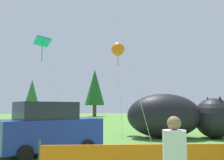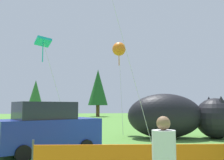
{
  "view_description": "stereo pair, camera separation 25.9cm",
  "coord_description": "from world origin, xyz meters",
  "px_view_note": "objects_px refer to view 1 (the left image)",
  "views": [
    {
      "loc": [
        -2.99,
        -8.37,
        1.97
      ],
      "look_at": [
        0.34,
        5.37,
        3.46
      ],
      "focal_mm": 40.0,
      "sensor_mm": 36.0,
      "label": 1
    },
    {
      "loc": [
        -2.74,
        -8.43,
        1.97
      ],
      "look_at": [
        0.34,
        5.37,
        3.46
      ],
      "focal_mm": 40.0,
      "sensor_mm": 36.0,
      "label": 2
    }
  ],
  "objects_px": {
    "parked_car": "(49,129)",
    "kite_teal_diamond": "(43,43)",
    "inflatable_cat": "(178,117)",
    "kite_orange_flower": "(118,49)"
  },
  "relations": [
    {
      "from": "inflatable_cat",
      "to": "parked_car",
      "type": "bearing_deg",
      "value": -141.84
    },
    {
      "from": "inflatable_cat",
      "to": "kite_teal_diamond",
      "type": "distance_m",
      "value": 9.66
    },
    {
      "from": "parked_car",
      "to": "kite_orange_flower",
      "type": "xyz_separation_m",
      "value": [
        4.99,
        7.5,
        5.33
      ]
    },
    {
      "from": "parked_car",
      "to": "kite_teal_diamond",
      "type": "height_order",
      "value": "kite_teal_diamond"
    },
    {
      "from": "parked_car",
      "to": "kite_orange_flower",
      "type": "height_order",
      "value": "kite_orange_flower"
    },
    {
      "from": "inflatable_cat",
      "to": "kite_orange_flower",
      "type": "relative_size",
      "value": 0.99
    },
    {
      "from": "inflatable_cat",
      "to": "kite_teal_diamond",
      "type": "bearing_deg",
      "value": -176.67
    },
    {
      "from": "inflatable_cat",
      "to": "kite_orange_flower",
      "type": "height_order",
      "value": "kite_orange_flower"
    },
    {
      "from": "parked_car",
      "to": "inflatable_cat",
      "type": "xyz_separation_m",
      "value": [
        7.76,
        3.44,
        0.23
      ]
    },
    {
      "from": "kite_teal_diamond",
      "to": "inflatable_cat",
      "type": "bearing_deg",
      "value": -10.93
    }
  ]
}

